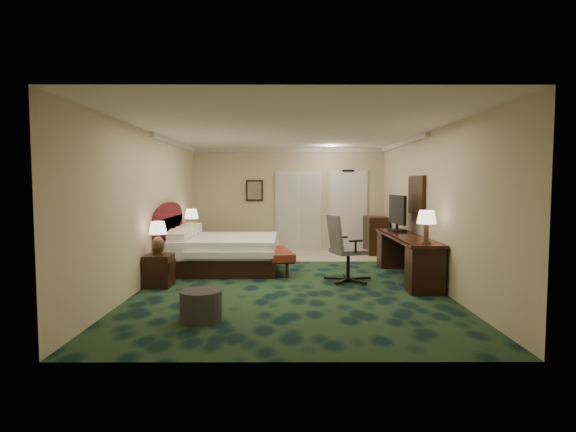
{
  "coord_description": "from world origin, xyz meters",
  "views": [
    {
      "loc": [
        -0.05,
        -8.07,
        1.75
      ],
      "look_at": [
        -0.03,
        0.6,
        1.15
      ],
      "focal_mm": 28.0,
      "sensor_mm": 36.0,
      "label": 1
    }
  ],
  "objects_px": {
    "ottoman": "(201,305)",
    "desk": "(406,257)",
    "nightstand_near": "(159,271)",
    "nightstand_far": "(193,247)",
    "bed_bench": "(278,261)",
    "tv": "(397,213)",
    "bed": "(225,253)",
    "desk_chair": "(348,248)",
    "lamp_far": "(192,222)",
    "minibar": "(376,235)",
    "lamp_near": "(158,238)"
  },
  "relations": [
    {
      "from": "lamp_near",
      "to": "desk",
      "type": "xyz_separation_m",
      "value": [
        4.44,
        0.68,
        -0.44
      ]
    },
    {
      "from": "lamp_near",
      "to": "minibar",
      "type": "relative_size",
      "value": 0.61
    },
    {
      "from": "nightstand_near",
      "to": "tv",
      "type": "bearing_deg",
      "value": 17.26
    },
    {
      "from": "nightstand_far",
      "to": "bed_bench",
      "type": "relative_size",
      "value": 0.45
    },
    {
      "from": "lamp_far",
      "to": "desk",
      "type": "height_order",
      "value": "lamp_far"
    },
    {
      "from": "nightstand_far",
      "to": "desk",
      "type": "bearing_deg",
      "value": -25.55
    },
    {
      "from": "bed",
      "to": "ottoman",
      "type": "xyz_separation_m",
      "value": [
        0.17,
        -3.52,
        -0.14
      ]
    },
    {
      "from": "desk_chair",
      "to": "minibar",
      "type": "relative_size",
      "value": 1.29
    },
    {
      "from": "nightstand_far",
      "to": "desk",
      "type": "distance_m",
      "value": 4.91
    },
    {
      "from": "desk_chair",
      "to": "nightstand_far",
      "type": "bearing_deg",
      "value": 125.69
    },
    {
      "from": "tv",
      "to": "minibar",
      "type": "height_order",
      "value": "tv"
    },
    {
      "from": "ottoman",
      "to": "desk",
      "type": "bearing_deg",
      "value": 37.73
    },
    {
      "from": "desk",
      "to": "tv",
      "type": "height_order",
      "value": "tv"
    },
    {
      "from": "lamp_near",
      "to": "bed_bench",
      "type": "distance_m",
      "value": 2.47
    },
    {
      "from": "tv",
      "to": "desk",
      "type": "bearing_deg",
      "value": -93.92
    },
    {
      "from": "nightstand_near",
      "to": "lamp_near",
      "type": "relative_size",
      "value": 0.95
    },
    {
      "from": "bed",
      "to": "lamp_far",
      "type": "xyz_separation_m",
      "value": [
        -0.94,
        1.21,
        0.55
      ]
    },
    {
      "from": "lamp_far",
      "to": "bed",
      "type": "bearing_deg",
      "value": -52.05
    },
    {
      "from": "bed_bench",
      "to": "ottoman",
      "type": "distance_m",
      "value": 3.31
    },
    {
      "from": "lamp_near",
      "to": "desk",
      "type": "relative_size",
      "value": 0.21
    },
    {
      "from": "lamp_far",
      "to": "tv",
      "type": "height_order",
      "value": "tv"
    },
    {
      "from": "nightstand_far",
      "to": "lamp_near",
      "type": "height_order",
      "value": "lamp_near"
    },
    {
      "from": "lamp_far",
      "to": "tv",
      "type": "distance_m",
      "value": 4.68
    },
    {
      "from": "lamp_far",
      "to": "ottoman",
      "type": "height_order",
      "value": "lamp_far"
    },
    {
      "from": "nightstand_near",
      "to": "nightstand_far",
      "type": "relative_size",
      "value": 0.94
    },
    {
      "from": "tv",
      "to": "desk_chair",
      "type": "xyz_separation_m",
      "value": [
        -1.12,
        -1.02,
        -0.56
      ]
    },
    {
      "from": "desk",
      "to": "desk_chair",
      "type": "height_order",
      "value": "desk_chair"
    },
    {
      "from": "lamp_far",
      "to": "lamp_near",
      "type": "bearing_deg",
      "value": -89.57
    },
    {
      "from": "ottoman",
      "to": "desk",
      "type": "height_order",
      "value": "desk"
    },
    {
      "from": "bed_bench",
      "to": "tv",
      "type": "bearing_deg",
      "value": -7.32
    },
    {
      "from": "ottoman",
      "to": "desk_chair",
      "type": "bearing_deg",
      "value": 45.98
    },
    {
      "from": "nightstand_near",
      "to": "minibar",
      "type": "relative_size",
      "value": 0.58
    },
    {
      "from": "lamp_near",
      "to": "bed_bench",
      "type": "xyz_separation_m",
      "value": [
        2.03,
        1.26,
        -0.62
      ]
    },
    {
      "from": "bed",
      "to": "nightstand_far",
      "type": "distance_m",
      "value": 1.5
    },
    {
      "from": "bed_bench",
      "to": "desk",
      "type": "height_order",
      "value": "desk"
    },
    {
      "from": "desk_chair",
      "to": "lamp_far",
      "type": "bearing_deg",
      "value": 125.75
    },
    {
      "from": "lamp_far",
      "to": "bed_bench",
      "type": "bearing_deg",
      "value": -37.13
    },
    {
      "from": "bed",
      "to": "lamp_near",
      "type": "xyz_separation_m",
      "value": [
        -0.92,
        -1.6,
        0.5
      ]
    },
    {
      "from": "bed",
      "to": "nightstand_far",
      "type": "relative_size",
      "value": 3.63
    },
    {
      "from": "ottoman",
      "to": "desk_chair",
      "type": "xyz_separation_m",
      "value": [
        2.22,
        2.3,
        0.42
      ]
    },
    {
      "from": "lamp_far",
      "to": "ottoman",
      "type": "bearing_deg",
      "value": -76.77
    },
    {
      "from": "lamp_near",
      "to": "bed_bench",
      "type": "bearing_deg",
      "value": 31.79
    },
    {
      "from": "bed_bench",
      "to": "desk",
      "type": "distance_m",
      "value": 2.48
    },
    {
      "from": "ottoman",
      "to": "lamp_near",
      "type": "bearing_deg",
      "value": 119.66
    },
    {
      "from": "nightstand_near",
      "to": "lamp_near",
      "type": "xyz_separation_m",
      "value": [
        0.0,
        -0.02,
        0.56
      ]
    },
    {
      "from": "tv",
      "to": "bed",
      "type": "bearing_deg",
      "value": 172.79
    },
    {
      "from": "bed_bench",
      "to": "tv",
      "type": "height_order",
      "value": "tv"
    },
    {
      "from": "desk_chair",
      "to": "minibar",
      "type": "distance_m",
      "value": 3.45
    },
    {
      "from": "bed",
      "to": "nightstand_far",
      "type": "height_order",
      "value": "bed"
    },
    {
      "from": "bed",
      "to": "bed_bench",
      "type": "bearing_deg",
      "value": -17.26
    }
  ]
}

